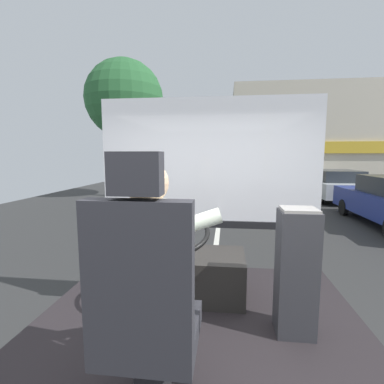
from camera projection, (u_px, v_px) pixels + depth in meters
The scene contains 11 objects.
ground at pixel (220, 210), 10.54m from camera, with size 18.00×44.00×0.06m.
driver_seat at pixel (146, 312), 1.35m from camera, with size 0.48×0.48×1.32m.
bus_driver at pixel (151, 261), 1.44m from camera, with size 0.72×0.54×0.82m.
steering_console at pixel (185, 272), 2.63m from camera, with size 1.10×0.96×0.83m.
fare_box at pixel (296, 272), 2.04m from camera, with size 0.27×0.24×0.94m.
windshield_panel at pixel (208, 178), 3.25m from camera, with size 2.50×0.08×1.48m.
street_tree at pixel (124, 99), 12.95m from camera, with size 3.54×3.54×6.31m.
shop_building at pixel (326, 140), 16.98m from camera, with size 11.14×5.27×5.80m.
parked_car_silver at pixel (335, 185), 12.55m from camera, with size 1.99×3.87×1.35m.
parked_car_green at pixel (300, 177), 17.11m from camera, with size 1.79×4.25×1.31m.
parked_car_black at pixel (283, 171), 23.08m from camera, with size 1.94×4.18×1.35m.
Camera 1 is at (0.20, -1.62, 2.00)m, focal length 26.48 mm.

